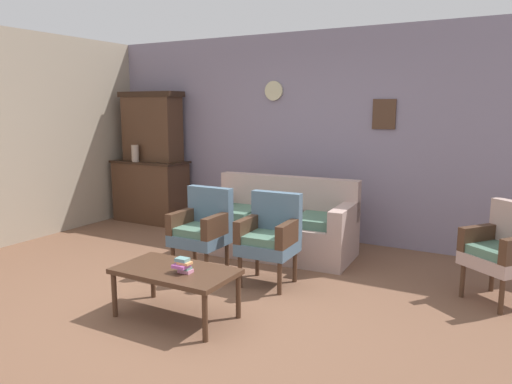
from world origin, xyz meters
name	(u,v)px	position (x,y,z in m)	size (l,w,h in m)	color
ground_plane	(201,303)	(0.00, 0.00, 0.00)	(7.68, 7.68, 0.00)	brown
wall_back_with_decor	(316,136)	(0.00, 2.63, 1.35)	(6.40, 0.09, 2.70)	gray
side_cabinet	(151,191)	(-2.53, 2.25, 0.47)	(1.16, 0.55, 0.93)	#472D1E
cabinet_upper_hutch	(152,126)	(-2.53, 2.33, 1.45)	(0.99, 0.38, 1.03)	#472D1E
vase_on_cabinet	(135,153)	(-2.65, 2.06, 1.05)	(0.11, 0.11, 0.25)	tan
floral_couch	(279,227)	(-0.07, 1.69, 0.33)	(1.83, 0.91, 0.90)	tan
armchair_by_doorway	(202,227)	(-0.46, 0.68, 0.50)	(0.52, 0.49, 0.90)	slate
armchair_near_cabinet	(270,234)	(0.31, 0.75, 0.50)	(0.54, 0.51, 0.90)	slate
wingback_chair_by_fireplace	(504,248)	(2.34, 1.35, 0.50)	(0.71, 0.70, 0.90)	tan
coffee_table	(175,274)	(-0.01, -0.35, 0.38)	(1.00, 0.56, 0.42)	#472D1E
book_stack_on_table	(183,266)	(0.11, -0.39, 0.48)	(0.14, 0.12, 0.12)	pink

